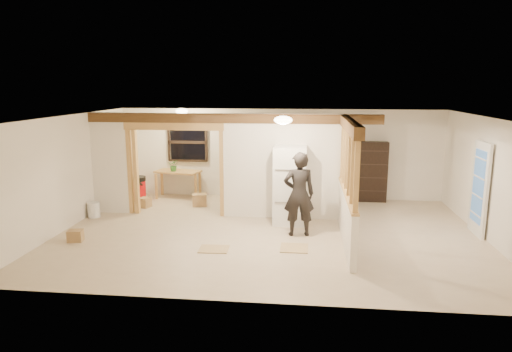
# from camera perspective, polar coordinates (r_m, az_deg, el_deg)

# --- Properties ---
(floor) EXTENTS (9.00, 6.50, 0.01)m
(floor) POSITION_cam_1_polar(r_m,az_deg,el_deg) (9.98, 1.66, -7.13)
(floor) COLOR #C5B092
(floor) RESTS_ON ground
(ceiling) EXTENTS (9.00, 6.50, 0.01)m
(ceiling) POSITION_cam_1_polar(r_m,az_deg,el_deg) (9.49, 1.75, 7.37)
(ceiling) COLOR white
(wall_back) EXTENTS (9.00, 0.01, 2.50)m
(wall_back) POSITION_cam_1_polar(r_m,az_deg,el_deg) (12.85, 2.87, 2.80)
(wall_back) COLOR white
(wall_back) RESTS_ON floor
(wall_front) EXTENTS (9.00, 0.01, 2.50)m
(wall_front) POSITION_cam_1_polar(r_m,az_deg,el_deg) (6.52, -0.61, -5.67)
(wall_front) COLOR white
(wall_front) RESTS_ON floor
(wall_left) EXTENTS (0.01, 6.50, 2.50)m
(wall_left) POSITION_cam_1_polar(r_m,az_deg,el_deg) (10.97, -22.44, 0.46)
(wall_left) COLOR white
(wall_left) RESTS_ON floor
(wall_right) EXTENTS (0.01, 6.50, 2.50)m
(wall_right) POSITION_cam_1_polar(r_m,az_deg,el_deg) (10.33, 27.44, -0.59)
(wall_right) COLOR white
(wall_right) RESTS_ON floor
(partition_left_stub) EXTENTS (0.90, 0.12, 2.50)m
(partition_left_stub) POSITION_cam_1_polar(r_m,az_deg,el_deg) (11.82, -17.77, 1.52)
(partition_left_stub) COLOR white
(partition_left_stub) RESTS_ON floor
(partition_center) EXTENTS (2.80, 0.12, 2.50)m
(partition_center) POSITION_cam_1_polar(r_m,az_deg,el_deg) (10.82, 3.27, 1.18)
(partition_center) COLOR white
(partition_center) RESTS_ON floor
(doorway_frame) EXTENTS (2.46, 0.14, 2.20)m
(doorway_frame) POSITION_cam_1_polar(r_m,az_deg,el_deg) (11.28, -10.04, 0.67)
(doorway_frame) COLOR tan
(doorway_frame) RESTS_ON floor
(header_beam_back) EXTENTS (7.00, 0.18, 0.22)m
(header_beam_back) POSITION_cam_1_polar(r_m,az_deg,el_deg) (10.81, -3.08, 7.21)
(header_beam_back) COLOR brown
(header_beam_back) RESTS_ON ceiling
(header_beam_right) EXTENTS (0.18, 3.30, 0.22)m
(header_beam_right) POSITION_cam_1_polar(r_m,az_deg,el_deg) (9.11, 11.68, 6.22)
(header_beam_right) COLOR brown
(header_beam_right) RESTS_ON ceiling
(pony_wall) EXTENTS (0.12, 3.20, 1.00)m
(pony_wall) POSITION_cam_1_polar(r_m,az_deg,el_deg) (9.46, 11.23, -5.20)
(pony_wall) COLOR white
(pony_wall) RESTS_ON floor
(stud_partition) EXTENTS (0.14, 3.20, 1.32)m
(stud_partition) POSITION_cam_1_polar(r_m,az_deg,el_deg) (9.20, 11.50, 1.75)
(stud_partition) COLOR tan
(stud_partition) RESTS_ON pony_wall
(window_back) EXTENTS (1.12, 0.10, 1.10)m
(window_back) POSITION_cam_1_polar(r_m,az_deg,el_deg) (13.14, -8.55, 4.20)
(window_back) COLOR black
(window_back) RESTS_ON wall_back
(french_door) EXTENTS (0.12, 0.86, 2.00)m
(french_door) POSITION_cam_1_polar(r_m,az_deg,el_deg) (10.72, 26.17, -1.45)
(french_door) COLOR white
(french_door) RESTS_ON floor
(ceiling_dome_main) EXTENTS (0.36, 0.36, 0.16)m
(ceiling_dome_main) POSITION_cam_1_polar(r_m,az_deg,el_deg) (8.97, 3.41, 7.00)
(ceiling_dome_main) COLOR #FFEABF
(ceiling_dome_main) RESTS_ON ceiling
(ceiling_dome_util) EXTENTS (0.32, 0.32, 0.14)m
(ceiling_dome_util) POSITION_cam_1_polar(r_m,az_deg,el_deg) (12.20, -9.27, 8.02)
(ceiling_dome_util) COLOR #FFEABF
(ceiling_dome_util) RESTS_ON ceiling
(hanging_bulb) EXTENTS (0.07, 0.07, 0.07)m
(hanging_bulb) POSITION_cam_1_polar(r_m,az_deg,el_deg) (11.42, -7.73, 6.33)
(hanging_bulb) COLOR #FFD88C
(hanging_bulb) RESTS_ON ceiling
(refrigerator) EXTENTS (0.74, 0.72, 1.79)m
(refrigerator) POSITION_cam_1_polar(r_m,az_deg,el_deg) (10.47, 4.23, -1.16)
(refrigerator) COLOR silver
(refrigerator) RESTS_ON floor
(woman) EXTENTS (0.72, 0.53, 1.80)m
(woman) POSITION_cam_1_polar(r_m,az_deg,el_deg) (9.62, 5.39, -2.28)
(woman) COLOR black
(woman) RESTS_ON floor
(work_table) EXTENTS (1.33, 0.86, 0.78)m
(work_table) POSITION_cam_1_polar(r_m,az_deg,el_deg) (13.13, -9.67, -0.99)
(work_table) COLOR tan
(work_table) RESTS_ON floor
(potted_plant) EXTENTS (0.31, 0.27, 0.33)m
(potted_plant) POSITION_cam_1_polar(r_m,az_deg,el_deg) (12.96, -10.23, 1.32)
(potted_plant) COLOR #327238
(potted_plant) RESTS_ON work_table
(shop_vac) EXTENTS (0.66, 0.66, 0.69)m
(shop_vac) POSITION_cam_1_polar(r_m,az_deg,el_deg) (13.00, -14.62, -1.52)
(shop_vac) COLOR #B80B0E
(shop_vac) RESTS_ON floor
(bookshelf) EXTENTS (0.82, 0.27, 1.64)m
(bookshelf) POSITION_cam_1_polar(r_m,az_deg,el_deg) (12.82, 14.26, 0.50)
(bookshelf) COLOR black
(bookshelf) RESTS_ON floor
(bucket) EXTENTS (0.33, 0.33, 0.37)m
(bucket) POSITION_cam_1_polar(r_m,az_deg,el_deg) (11.74, -19.61, -4.00)
(bucket) COLOR silver
(bucket) RESTS_ON floor
(box_util_a) EXTENTS (0.42, 0.38, 0.31)m
(box_util_a) POSITION_cam_1_polar(r_m,az_deg,el_deg) (12.20, -7.05, -2.97)
(box_util_a) COLOR #A07B4D
(box_util_a) RESTS_ON floor
(box_util_b) EXTENTS (0.34, 0.34, 0.25)m
(box_util_b) POSITION_cam_1_polar(r_m,az_deg,el_deg) (12.32, -13.74, -3.23)
(box_util_b) COLOR #A07B4D
(box_util_b) RESTS_ON floor
(box_front) EXTENTS (0.33, 0.29, 0.24)m
(box_front) POSITION_cam_1_polar(r_m,az_deg,el_deg) (10.12, -21.65, -6.95)
(box_front) COLOR #A07B4D
(box_front) RESTS_ON floor
(floor_panel_near) EXTENTS (0.54, 0.54, 0.02)m
(floor_panel_near) POSITION_cam_1_polar(r_m,az_deg,el_deg) (9.09, 4.79, -8.96)
(floor_panel_near) COLOR tan
(floor_panel_near) RESTS_ON floor
(floor_panel_far) EXTENTS (0.58, 0.47, 0.02)m
(floor_panel_far) POSITION_cam_1_polar(r_m,az_deg,el_deg) (9.04, -5.29, -9.08)
(floor_panel_far) COLOR tan
(floor_panel_far) RESTS_ON floor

